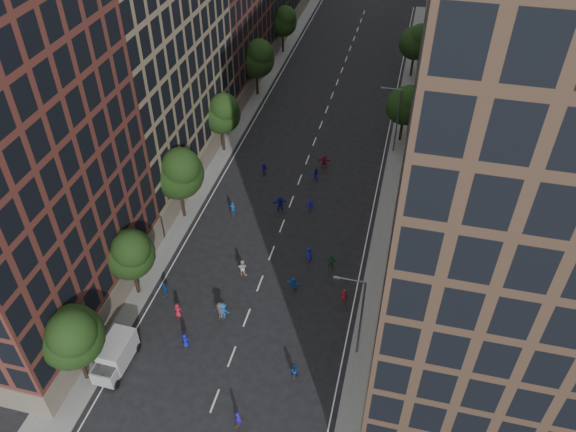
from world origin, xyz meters
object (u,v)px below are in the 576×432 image
(streetlamp_far, at_px, (396,117))
(skater_0, at_px, (185,341))
(streetlamp_near, at_px, (359,314))
(skater_2, at_px, (294,371))
(cargo_van, at_px, (115,355))
(skater_1, at_px, (238,419))

(streetlamp_far, height_order, skater_0, streetlamp_far)
(streetlamp_near, distance_m, skater_0, 15.55)
(skater_2, bearing_deg, streetlamp_near, -153.76)
(streetlamp_far, relative_size, cargo_van, 1.87)
(cargo_van, height_order, skater_2, cargo_van)
(skater_1, xyz_separation_m, skater_2, (3.21, 5.38, -0.05))
(streetlamp_near, height_order, skater_1, streetlamp_near)
(cargo_van, xyz_separation_m, skater_1, (11.85, -2.85, -0.53))
(skater_1, bearing_deg, skater_0, -21.29)
(streetlamp_near, relative_size, cargo_van, 1.87)
(skater_0, relative_size, skater_2, 1.04)
(cargo_van, bearing_deg, skater_0, 33.84)
(streetlamp_near, xyz_separation_m, cargo_van, (-19.67, -6.16, -3.82))
(streetlamp_far, xyz_separation_m, cargo_van, (-19.67, -39.16, -3.82))
(streetlamp_near, height_order, skater_0, streetlamp_near)
(streetlamp_far, distance_m, skater_2, 37.18)
(cargo_van, distance_m, skater_2, 15.28)
(streetlamp_near, xyz_separation_m, skater_1, (-7.82, -9.01, -4.36))
(streetlamp_near, relative_size, skater_0, 5.72)
(streetlamp_near, bearing_deg, streetlamp_far, 90.00)
(streetlamp_near, xyz_separation_m, skater_2, (-4.61, -3.63, -4.41))
(streetlamp_near, relative_size, streetlamp_far, 1.00)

